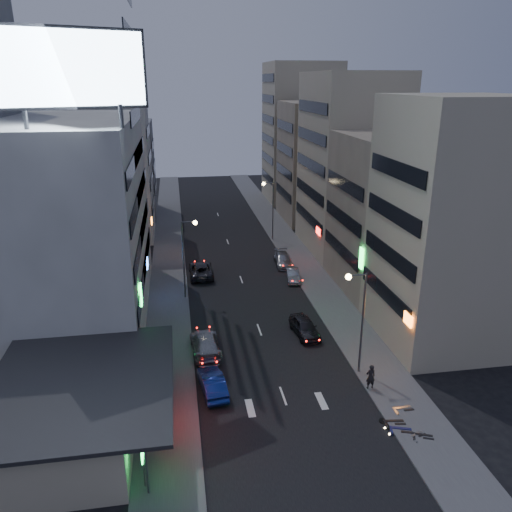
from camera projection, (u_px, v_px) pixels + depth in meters
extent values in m
plane|color=black|center=(297.00, 433.00, 31.39)|extent=(180.00, 180.00, 0.00)
cube|color=#4C4C4F|center=(169.00, 271.00, 58.07)|extent=(4.00, 120.00, 0.12)
cube|color=#4C4C4F|center=(302.00, 263.00, 60.50)|extent=(4.00, 120.00, 0.12)
cube|color=#B2A48C|center=(67.00, 412.00, 30.52)|extent=(8.00, 12.00, 3.60)
cube|color=black|center=(80.00, 383.00, 30.02)|extent=(11.00, 13.00, 0.25)
cube|color=black|center=(150.00, 386.00, 30.86)|extent=(0.12, 4.00, 0.90)
cube|color=#FF1E14|center=(152.00, 386.00, 30.87)|extent=(0.04, 3.70, 0.70)
cube|color=silver|center=(60.00, 223.00, 44.42)|extent=(14.00, 24.00, 18.00)
cube|color=#B2A48C|center=(450.00, 225.00, 40.12)|extent=(10.00, 11.00, 20.00)
cube|color=tan|center=(394.00, 213.00, 51.56)|extent=(11.00, 12.00, 16.00)
cube|color=#B2A48C|center=(349.00, 165.00, 62.58)|extent=(10.00, 14.00, 22.00)
cube|color=silver|center=(109.00, 166.00, 67.58)|extent=(11.00, 10.00, 20.00)
cube|color=gray|center=(116.00, 169.00, 80.43)|extent=(12.00, 10.00, 15.00)
cube|color=tan|center=(319.00, 162.00, 77.28)|extent=(11.00, 12.00, 18.00)
cube|color=#B2A48C|center=(301.00, 133.00, 89.39)|extent=(12.00, 12.00, 24.00)
cylinder|color=#595B60|center=(25.00, 117.00, 32.02)|extent=(0.30, 0.30, 1.50)
cylinder|color=#595B60|center=(121.00, 116.00, 32.93)|extent=(0.30, 0.30, 1.50)
cube|color=black|center=(68.00, 68.00, 31.49)|extent=(9.52, 3.75, 5.00)
cube|color=#BFE0FF|center=(69.00, 68.00, 31.31)|extent=(9.04, 3.34, 4.60)
cylinder|color=#595B60|center=(362.00, 324.00, 36.56)|extent=(0.16, 0.16, 8.00)
cylinder|color=#595B60|center=(357.00, 275.00, 35.16)|extent=(1.40, 0.10, 0.10)
sphere|color=#FFD88C|center=(349.00, 277.00, 35.10)|extent=(0.44, 0.44, 0.44)
cylinder|color=#595B60|center=(184.00, 260.00, 49.53)|extent=(0.16, 0.16, 8.00)
cylinder|color=#595B60|center=(189.00, 222.00, 48.34)|extent=(1.40, 0.10, 0.10)
sphere|color=#FFD88C|center=(195.00, 223.00, 48.46)|extent=(0.44, 0.44, 0.44)
cylinder|color=#595B60|center=(273.00, 211.00, 68.20)|extent=(0.16, 0.16, 8.00)
cylinder|color=#595B60|center=(268.00, 183.00, 66.80)|extent=(1.40, 0.10, 0.10)
sphere|color=#FFD88C|center=(264.00, 184.00, 66.74)|extent=(0.44, 0.44, 0.44)
imported|color=#28282D|center=(305.00, 327.00, 43.33)|extent=(2.20, 4.60, 1.52)
imported|color=#A4A8AC|center=(293.00, 275.00, 55.21)|extent=(1.79, 3.98, 1.27)
imported|color=#2A292E|center=(201.00, 270.00, 56.32)|extent=(2.61, 5.56, 1.54)
imported|color=#94969B|center=(283.00, 260.00, 59.76)|extent=(2.27, 4.90, 1.39)
imported|color=navy|center=(212.00, 383.00, 35.33)|extent=(2.06, 4.57, 1.46)
imported|color=gray|center=(205.00, 344.00, 40.46)|extent=(2.49, 5.58, 1.59)
imported|color=black|center=(371.00, 377.00, 35.49)|extent=(0.71, 0.49, 1.88)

